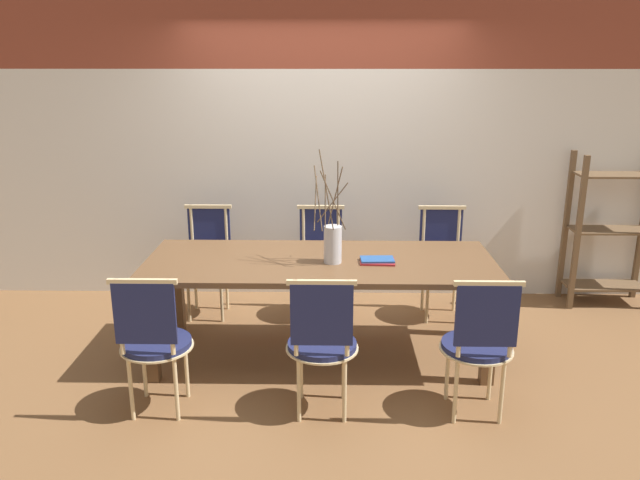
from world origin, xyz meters
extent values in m
plane|color=brown|center=(0.00, 0.00, 0.00)|extent=(16.00, 16.00, 0.00)
cube|color=silver|center=(0.00, 1.35, 1.04)|extent=(12.00, 0.06, 2.08)
cube|color=brown|center=(0.00, 1.35, 2.64)|extent=(12.00, 0.06, 1.12)
cube|color=brown|center=(0.00, 0.00, 0.75)|extent=(2.54, 1.00, 0.04)
cube|color=brown|center=(-1.16, -0.39, 0.36)|extent=(0.09, 0.09, 0.73)
cube|color=brown|center=(1.16, -0.39, 0.36)|extent=(0.09, 0.09, 0.73)
cube|color=brown|center=(-1.16, 0.39, 0.36)|extent=(0.09, 0.09, 0.73)
cube|color=brown|center=(1.16, 0.39, 0.36)|extent=(0.09, 0.09, 0.73)
cylinder|color=#1E234C|center=(-1.01, -0.76, 0.46)|extent=(0.43, 0.43, 0.04)
cylinder|color=beige|center=(-1.01, -0.76, 0.43)|extent=(0.46, 0.46, 0.01)
cylinder|color=beige|center=(-1.15, -0.62, 0.22)|extent=(0.03, 0.03, 0.44)
cylinder|color=beige|center=(-0.87, -0.62, 0.22)|extent=(0.03, 0.03, 0.44)
cylinder|color=beige|center=(-1.15, -0.90, 0.22)|extent=(0.03, 0.03, 0.44)
cylinder|color=beige|center=(-0.87, -0.90, 0.22)|extent=(0.03, 0.03, 0.44)
cylinder|color=beige|center=(-1.16, -0.94, 0.71)|extent=(0.03, 0.03, 0.48)
cylinder|color=beige|center=(-0.86, -0.94, 0.71)|extent=(0.03, 0.03, 0.48)
cube|color=#1E234C|center=(-1.01, -0.95, 0.74)|extent=(0.37, 0.02, 0.38)
cube|color=beige|center=(-1.01, -0.94, 0.94)|extent=(0.41, 0.03, 0.03)
cylinder|color=#1E234C|center=(0.03, -0.76, 0.46)|extent=(0.43, 0.43, 0.04)
cylinder|color=beige|center=(0.03, -0.76, 0.43)|extent=(0.46, 0.46, 0.01)
cylinder|color=beige|center=(-0.11, -0.62, 0.22)|extent=(0.03, 0.03, 0.44)
cylinder|color=beige|center=(0.17, -0.62, 0.22)|extent=(0.03, 0.03, 0.44)
cylinder|color=beige|center=(-0.11, -0.90, 0.22)|extent=(0.03, 0.03, 0.44)
cylinder|color=beige|center=(0.17, -0.90, 0.22)|extent=(0.03, 0.03, 0.44)
cylinder|color=beige|center=(-0.12, -0.94, 0.71)|extent=(0.03, 0.03, 0.48)
cylinder|color=beige|center=(0.18, -0.94, 0.71)|extent=(0.03, 0.03, 0.48)
cube|color=#1E234C|center=(0.03, -0.95, 0.74)|extent=(0.37, 0.02, 0.38)
cube|color=beige|center=(0.03, -0.94, 0.94)|extent=(0.41, 0.03, 0.03)
cylinder|color=#1E234C|center=(0.99, -0.76, 0.46)|extent=(0.43, 0.43, 0.04)
cylinder|color=beige|center=(0.99, -0.76, 0.43)|extent=(0.46, 0.46, 0.01)
cylinder|color=beige|center=(0.85, -0.62, 0.22)|extent=(0.03, 0.03, 0.44)
cylinder|color=beige|center=(1.13, -0.62, 0.22)|extent=(0.03, 0.03, 0.44)
cylinder|color=beige|center=(0.85, -0.90, 0.22)|extent=(0.03, 0.03, 0.44)
cylinder|color=beige|center=(1.13, -0.90, 0.22)|extent=(0.03, 0.03, 0.44)
cylinder|color=beige|center=(0.84, -0.94, 0.71)|extent=(0.03, 0.03, 0.48)
cylinder|color=beige|center=(1.14, -0.94, 0.71)|extent=(0.03, 0.03, 0.48)
cube|color=#1E234C|center=(0.99, -0.95, 0.74)|extent=(0.37, 0.02, 0.38)
cube|color=beige|center=(0.99, -0.94, 0.94)|extent=(0.41, 0.03, 0.03)
cylinder|color=#1E234C|center=(-0.99, 0.76, 0.46)|extent=(0.43, 0.43, 0.04)
cylinder|color=beige|center=(-0.99, 0.76, 0.43)|extent=(0.46, 0.46, 0.01)
cylinder|color=beige|center=(-0.85, 0.62, 0.22)|extent=(0.03, 0.03, 0.44)
cylinder|color=beige|center=(-1.13, 0.62, 0.22)|extent=(0.03, 0.03, 0.44)
cylinder|color=beige|center=(-0.85, 0.90, 0.22)|extent=(0.03, 0.03, 0.44)
cylinder|color=beige|center=(-1.13, 0.90, 0.22)|extent=(0.03, 0.03, 0.44)
cylinder|color=beige|center=(-0.84, 0.94, 0.71)|extent=(0.03, 0.03, 0.48)
cylinder|color=beige|center=(-1.14, 0.94, 0.71)|extent=(0.03, 0.03, 0.48)
cube|color=#1E234C|center=(-0.99, 0.95, 0.74)|extent=(0.37, 0.02, 0.38)
cube|color=beige|center=(-0.99, 0.94, 0.94)|extent=(0.41, 0.03, 0.03)
cylinder|color=#1E234C|center=(-0.01, 0.76, 0.46)|extent=(0.43, 0.43, 0.04)
cylinder|color=beige|center=(-0.01, 0.76, 0.43)|extent=(0.46, 0.46, 0.01)
cylinder|color=beige|center=(0.13, 0.62, 0.22)|extent=(0.03, 0.03, 0.44)
cylinder|color=beige|center=(-0.15, 0.62, 0.22)|extent=(0.03, 0.03, 0.44)
cylinder|color=beige|center=(0.13, 0.90, 0.22)|extent=(0.03, 0.03, 0.44)
cylinder|color=beige|center=(-0.15, 0.90, 0.22)|extent=(0.03, 0.03, 0.44)
cylinder|color=beige|center=(0.14, 0.94, 0.71)|extent=(0.03, 0.03, 0.48)
cylinder|color=beige|center=(-0.16, 0.94, 0.71)|extent=(0.03, 0.03, 0.48)
cube|color=#1E234C|center=(-0.01, 0.95, 0.74)|extent=(0.37, 0.02, 0.38)
cube|color=beige|center=(-0.01, 0.94, 0.94)|extent=(0.41, 0.03, 0.03)
cylinder|color=#1E234C|center=(1.04, 0.76, 0.46)|extent=(0.43, 0.43, 0.04)
cylinder|color=beige|center=(1.04, 0.76, 0.43)|extent=(0.46, 0.46, 0.01)
cylinder|color=beige|center=(1.18, 0.62, 0.22)|extent=(0.03, 0.03, 0.44)
cylinder|color=beige|center=(0.90, 0.62, 0.22)|extent=(0.03, 0.03, 0.44)
cylinder|color=beige|center=(1.18, 0.90, 0.22)|extent=(0.03, 0.03, 0.44)
cylinder|color=beige|center=(0.90, 0.90, 0.22)|extent=(0.03, 0.03, 0.44)
cylinder|color=beige|center=(1.19, 0.94, 0.71)|extent=(0.03, 0.03, 0.48)
cylinder|color=beige|center=(0.89, 0.94, 0.71)|extent=(0.03, 0.03, 0.48)
cube|color=#1E234C|center=(1.04, 0.95, 0.74)|extent=(0.37, 0.02, 0.38)
cube|color=beige|center=(1.04, 0.94, 0.94)|extent=(0.41, 0.03, 0.03)
cylinder|color=silver|center=(0.09, -0.06, 0.90)|extent=(0.13, 0.13, 0.27)
cylinder|color=brown|center=(0.13, -0.06, 1.27)|extent=(0.01, 0.07, 0.47)
cylinder|color=brown|center=(0.05, -0.11, 1.31)|extent=(0.11, 0.10, 0.55)
cylinder|color=brown|center=(0.09, -0.15, 1.24)|extent=(0.18, 0.01, 0.41)
cylinder|color=brown|center=(0.11, -0.01, 1.24)|extent=(0.11, 0.04, 0.42)
cylinder|color=brown|center=(0.04, -0.06, 1.21)|extent=(0.01, 0.12, 0.36)
cylinder|color=brown|center=(-0.01, -0.09, 1.24)|extent=(0.07, 0.22, 0.42)
cylinder|color=brown|center=(-0.03, -0.05, 1.20)|extent=(0.02, 0.25, 0.34)
cylinder|color=brown|center=(0.09, 0.05, 1.18)|extent=(0.23, 0.02, 0.30)
cube|color=maroon|center=(0.41, -0.05, 0.77)|extent=(0.25, 0.19, 0.01)
cube|color=#234C8C|center=(0.41, -0.05, 0.79)|extent=(0.24, 0.16, 0.01)
cube|color=brown|center=(2.24, 0.97, 0.69)|extent=(0.04, 0.04, 1.39)
cube|color=brown|center=(2.24, 1.26, 0.69)|extent=(0.04, 0.04, 1.39)
cube|color=brown|center=(2.59, 1.11, 0.17)|extent=(0.70, 0.29, 0.02)
cube|color=brown|center=(2.59, 1.11, 0.69)|extent=(0.70, 0.29, 0.02)
cube|color=brown|center=(2.59, 1.11, 1.19)|extent=(0.70, 0.29, 0.02)
camera|label=1|loc=(0.08, -4.31, 2.18)|focal=35.00mm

